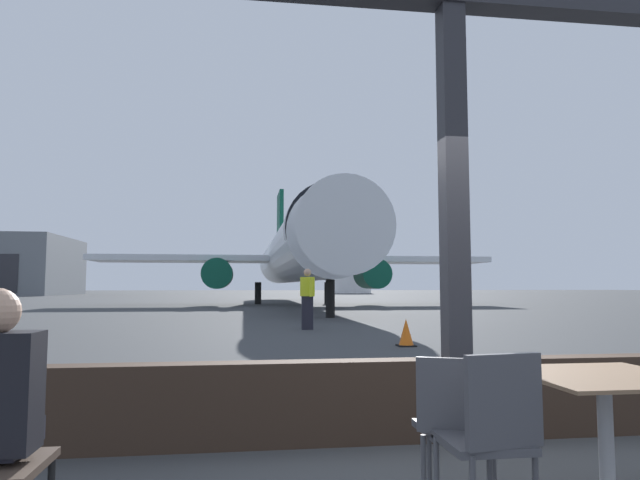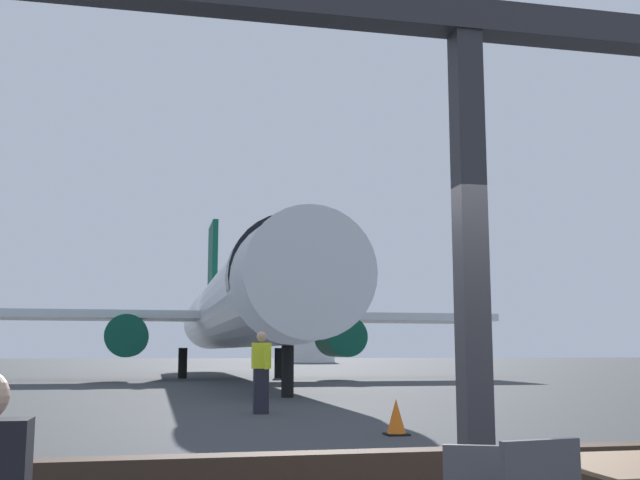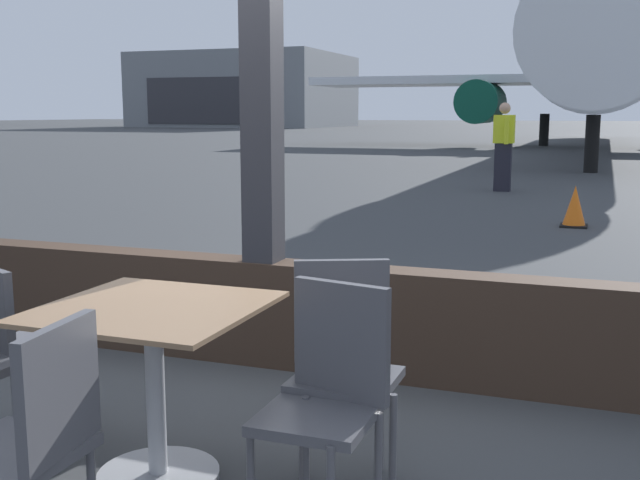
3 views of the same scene
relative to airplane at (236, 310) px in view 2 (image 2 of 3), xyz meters
name	(u,v)px [view 2 (image 2 of 3)]	position (x,y,z in m)	size (l,w,h in m)	color
ground_plane	(192,375)	(-1.61, 8.39, -3.29)	(220.00, 220.00, 0.00)	#383A3D
window_frame	(473,342)	(-1.61, -31.61, -1.91)	(7.99, 0.24, 3.92)	#38281E
airplane	(236,310)	(0.00, 0.00, 0.00)	(26.05, 36.59, 10.12)	silver
ground_crew_worker	(261,371)	(-1.56, -20.23, -2.39)	(0.40, 0.55, 1.74)	black
traffic_cone	(396,418)	(-0.02, -24.83, -3.03)	(0.36, 0.36, 0.57)	orange
fuel_storage_tank	(309,340)	(14.86, 56.23, -0.59)	(6.30, 6.30, 5.42)	white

